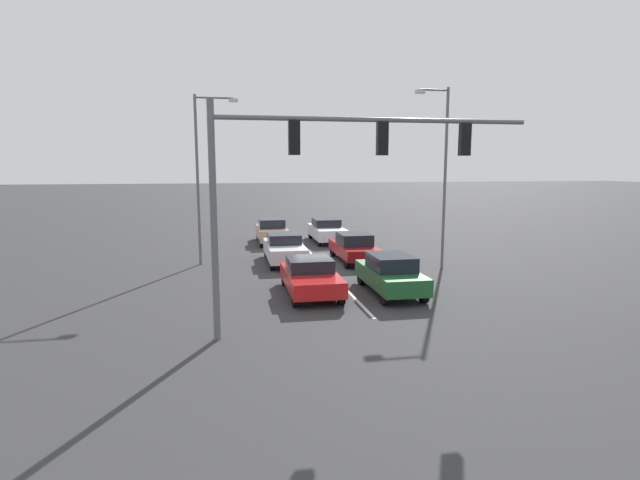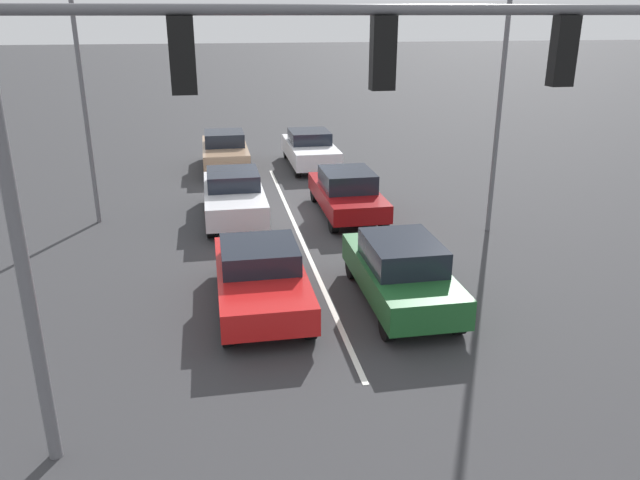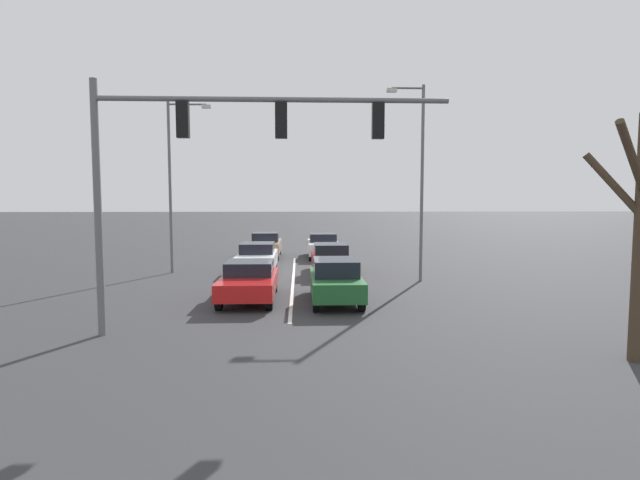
# 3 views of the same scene
# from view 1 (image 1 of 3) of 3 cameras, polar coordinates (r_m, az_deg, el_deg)

# --- Properties ---
(ground_plane) EXTENTS (240.00, 240.00, 0.00)m
(ground_plane) POSITION_cam_1_polar(r_m,az_deg,el_deg) (26.50, -0.19, -2.41)
(ground_plane) COLOR #333335
(lane_stripe_left_divider) EXTENTS (0.12, 16.30, 0.01)m
(lane_stripe_left_divider) POSITION_cam_1_polar(r_m,az_deg,el_deg) (24.42, 0.72, -3.34)
(lane_stripe_left_divider) COLOR silver
(lane_stripe_left_divider) RESTS_ON ground_plane
(car_red_midlane_front) EXTENTS (1.94, 4.47, 1.41)m
(car_red_midlane_front) POSITION_cam_1_polar(r_m,az_deg,el_deg) (19.64, -1.10, -4.13)
(car_red_midlane_front) COLOR red
(car_red_midlane_front) RESTS_ON ground_plane
(car_darkgreen_leftlane_front) EXTENTS (1.76, 4.35, 1.55)m
(car_darkgreen_leftlane_front) POSITION_cam_1_polar(r_m,az_deg,el_deg) (19.93, 8.07, -3.82)
(car_darkgreen_leftlane_front) COLOR #1E5928
(car_darkgreen_leftlane_front) RESTS_ON ground_plane
(car_silver_midlane_second) EXTENTS (1.85, 4.66, 1.51)m
(car_silver_midlane_second) POSITION_cam_1_polar(r_m,az_deg,el_deg) (26.01, -4.10, -0.93)
(car_silver_midlane_second) COLOR silver
(car_silver_midlane_second) RESTS_ON ground_plane
(car_maroon_leftlane_second) EXTENTS (1.81, 4.56, 1.50)m
(car_maroon_leftlane_second) POSITION_cam_1_polar(r_m,az_deg,el_deg) (26.33, 3.91, -0.80)
(car_maroon_leftlane_second) COLOR maroon
(car_maroon_leftlane_second) RESTS_ON ground_plane
(car_tan_midlane_third) EXTENTS (1.84, 4.63, 1.57)m
(car_tan_midlane_third) POSITION_cam_1_polar(r_m,az_deg,el_deg) (32.73, -5.53, 1.03)
(car_tan_midlane_third) COLOR tan
(car_tan_midlane_third) RESTS_ON ground_plane
(car_white_leftlane_third) EXTENTS (1.88, 4.63, 1.51)m
(car_white_leftlane_third) POSITION_cam_1_polar(r_m,az_deg,el_deg) (33.07, 0.77, 1.11)
(car_white_leftlane_third) COLOR silver
(car_white_leftlane_third) RESTS_ON ground_plane
(traffic_signal_gantry) EXTENTS (9.51, 0.37, 6.85)m
(traffic_signal_gantry) POSITION_cam_1_polar(r_m,az_deg,el_deg) (14.54, -0.13, 8.59)
(traffic_signal_gantry) COLOR slate
(traffic_signal_gantry) RESTS_ON ground_plane
(street_lamp_right_shoulder) EXTENTS (2.15, 0.24, 8.47)m
(street_lamp_right_shoulder) POSITION_cam_1_polar(r_m,az_deg,el_deg) (25.83, -13.34, 7.98)
(street_lamp_right_shoulder) COLOR slate
(street_lamp_right_shoulder) RESTS_ON ground_plane
(street_lamp_left_shoulder) EXTENTS (1.70, 0.24, 8.69)m
(street_lamp_left_shoulder) POSITION_cam_1_polar(r_m,az_deg,el_deg) (25.06, 13.81, 8.07)
(street_lamp_left_shoulder) COLOR slate
(street_lamp_left_shoulder) RESTS_ON ground_plane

